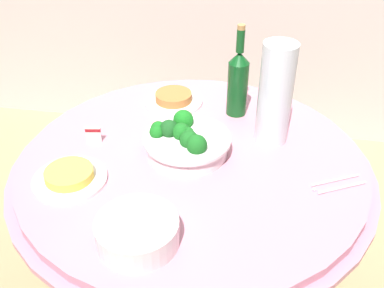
{
  "coord_description": "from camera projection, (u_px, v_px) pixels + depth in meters",
  "views": [
    {
      "loc": [
        0.19,
        -1.13,
        1.59
      ],
      "look_at": [
        0.0,
        0.0,
        0.79
      ],
      "focal_mm": 41.73,
      "sensor_mm": 36.0,
      "label": 1
    }
  ],
  "objects": [
    {
      "name": "wine_bottle",
      "position": [
        238.0,
        81.0,
        1.58
      ],
      "size": [
        0.07,
        0.07,
        0.34
      ],
      "color": "#0F481A",
      "rests_on": "buffet_table"
    },
    {
      "name": "serving_tongs",
      "position": [
        336.0,
        184.0,
        1.31
      ],
      "size": [
        0.16,
        0.11,
        0.01
      ],
      "color": "silver",
      "rests_on": "buffet_table"
    },
    {
      "name": "plate_stack",
      "position": [
        137.0,
        232.0,
        1.11
      ],
      "size": [
        0.21,
        0.21,
        0.07
      ],
      "color": "white",
      "rests_on": "buffet_table"
    },
    {
      "name": "buffet_table",
      "position": [
        192.0,
        237.0,
        1.64
      ],
      "size": [
        1.16,
        1.16,
        0.74
      ],
      "color": "maroon",
      "rests_on": "ground_plane"
    },
    {
      "name": "decorative_fruit_vase",
      "position": [
        275.0,
        97.0,
        1.42
      ],
      "size": [
        0.11,
        0.11,
        0.34
      ],
      "color": "silver",
      "rests_on": "buffet_table"
    },
    {
      "name": "food_plate_fried_egg",
      "position": [
        70.0,
        177.0,
        1.32
      ],
      "size": [
        0.22,
        0.22,
        0.04
      ],
      "color": "white",
      "rests_on": "buffet_table"
    },
    {
      "name": "food_plate_peanuts",
      "position": [
        174.0,
        99.0,
        1.71
      ],
      "size": [
        0.22,
        0.22,
        0.04
      ],
      "color": "white",
      "rests_on": "buffet_table"
    },
    {
      "name": "broccoli_bowl",
      "position": [
        185.0,
        142.0,
        1.42
      ],
      "size": [
        0.28,
        0.28,
        0.11
      ],
      "color": "white",
      "rests_on": "buffet_table"
    },
    {
      "name": "label_placard_front",
      "position": [
        93.0,
        134.0,
        1.48
      ],
      "size": [
        0.05,
        0.02,
        0.05
      ],
      "color": "white",
      "rests_on": "buffet_table"
    }
  ]
}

